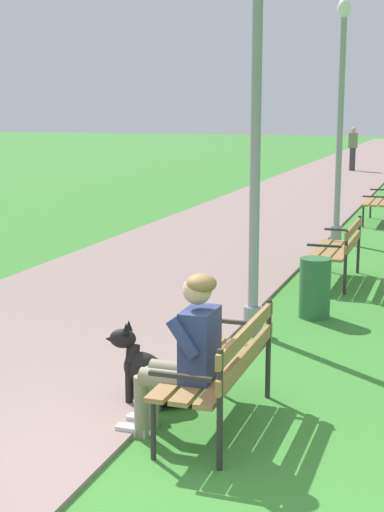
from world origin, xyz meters
The scene contains 11 objects.
ground_plane centered at (0.00, 0.00, 0.00)m, with size 120.00×120.00×0.00m, color #3D8433.
paved_path centered at (-2.04, 24.00, 0.02)m, with size 3.77×60.00×0.04m, color gray.
park_bench_near centered at (0.42, 0.89, 0.51)m, with size 0.55×1.50×0.85m.
park_bench_mid centered at (0.52, 6.09, 0.51)m, with size 0.55×1.50×0.85m.
park_bench_far centered at (0.56, 11.89, 0.51)m, with size 0.55×1.50×0.85m.
person_seated_on_near_bench centered at (0.21, 0.61, 0.68)m, with size 0.74×0.49×1.25m.
dog_black centered at (-0.26, 1.09, 0.26)m, with size 0.83×0.34×0.71m.
lamp_post_near centered at (0.01, 3.34, 2.45)m, with size 0.24×0.24×4.75m.
lamp_post_mid centered at (0.01, 9.30, 2.18)m, with size 0.24×0.24×4.21m.
litter_bin centered at (0.53, 4.18, 0.35)m, with size 0.36×0.36×0.70m, color #2D6638.
pedestrian_distant centered at (-1.72, 24.73, 0.84)m, with size 0.32×0.22×1.65m.
Camera 1 is at (1.98, -4.38, 2.41)m, focal length 53.52 mm.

